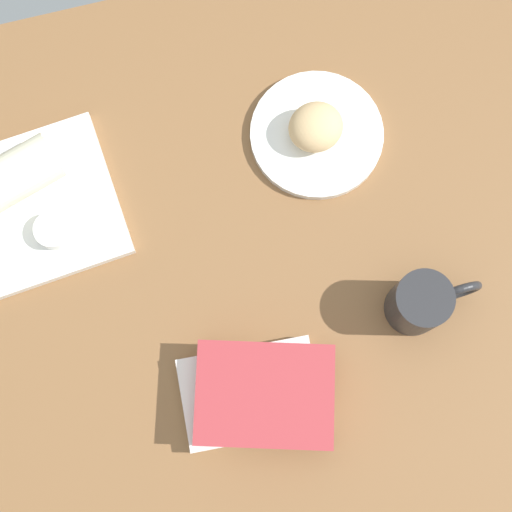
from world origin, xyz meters
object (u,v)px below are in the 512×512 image
object	(u,v)px
sauce_cup	(53,230)
breakfast_wrap	(15,176)
scone_pastry	(316,127)
round_plate	(317,135)
book_stack	(258,394)
coffee_mug	(422,302)
square_plate	(38,206)

from	to	relation	value
sauce_cup	breakfast_wrap	size ratio (longest dim) A/B	0.43
scone_pastry	round_plate	bearing A→B (deg)	-176.73
scone_pastry	sauce_cup	xyz separation A→B (cm)	(40.53, 5.44, -1.23)
book_stack	coffee_mug	distance (cm)	25.98
square_plate	sauce_cup	distance (cm)	5.51
round_plate	book_stack	world-z (taller)	book_stack
round_plate	book_stack	size ratio (longest dim) A/B	0.89
round_plate	square_plate	distance (cm)	42.80
book_stack	round_plate	bearing A→B (deg)	-117.23
round_plate	coffee_mug	world-z (taller)	coffee_mug
round_plate	scone_pastry	xyz separation A→B (cm)	(0.41, 0.02, 3.38)
scone_pastry	coffee_mug	xyz separation A→B (cm)	(-7.31, 28.78, 0.95)
square_plate	coffee_mug	distance (cm)	57.25
breakfast_wrap	round_plate	bearing A→B (deg)	68.62
sauce_cup	book_stack	distance (cm)	37.53
scone_pastry	sauce_cup	size ratio (longest dim) A/B	1.51
sauce_cup	coffee_mug	size ratio (longest dim) A/B	0.41
round_plate	breakfast_wrap	world-z (taller)	breakfast_wrap
square_plate	scone_pastry	bearing A→B (deg)	-179.08
square_plate	book_stack	xyz separation A→B (cm)	(-24.62, 34.60, 2.35)
breakfast_wrap	book_stack	bearing A→B (deg)	16.83
round_plate	scone_pastry	distance (cm)	3.41
sauce_cup	breakfast_wrap	world-z (taller)	breakfast_wrap
round_plate	breakfast_wrap	xyz separation A→B (cm)	(44.27, -3.11, 4.42)
scone_pastry	breakfast_wrap	distance (cm)	43.99
breakfast_wrap	book_stack	world-z (taller)	breakfast_wrap
scone_pastry	book_stack	world-z (taller)	scone_pastry
square_plate	sauce_cup	world-z (taller)	sauce_cup
scone_pastry	book_stack	distance (cm)	39.51
sauce_cup	book_stack	xyz separation A→B (cm)	(-22.77, 29.84, 0.29)
square_plate	breakfast_wrap	size ratio (longest dim) A/B	1.80
round_plate	book_stack	bearing A→B (deg)	62.77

